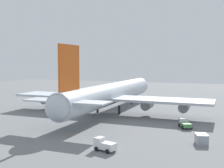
% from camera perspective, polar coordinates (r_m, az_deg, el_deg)
% --- Properties ---
extents(ground_plane, '(278.91, 278.91, 0.00)m').
position_cam_1_polar(ground_plane, '(92.91, 0.00, -5.59)').
color(ground_plane, slate).
extents(cargo_airplane, '(69.73, 62.91, 20.15)m').
position_cam_1_polar(cargo_airplane, '(91.83, -0.06, -1.97)').
color(cargo_airplane, silver).
rests_on(cargo_airplane, ground_plane).
extents(cargo_loader, '(4.61, 3.71, 2.19)m').
position_cam_1_polar(cargo_loader, '(72.72, 14.35, -7.67)').
color(cargo_loader, silver).
rests_on(cargo_loader, ground_plane).
extents(maintenance_van, '(3.13, 4.48, 2.30)m').
position_cam_1_polar(maintenance_van, '(52.85, -1.53, -12.03)').
color(maintenance_van, white).
rests_on(maintenance_van, ground_plane).
extents(cargo_container_fore, '(3.29, 2.91, 1.96)m').
position_cam_1_polar(cargo_container_fore, '(59.72, 17.44, -10.44)').
color(cargo_container_fore, '#999EA8').
rests_on(cargo_container_fore, ground_plane).
extents(safety_cone_nose, '(0.54, 0.54, 0.78)m').
position_cam_1_polar(safety_cone_nose, '(122.02, 5.80, -3.04)').
color(safety_cone_nose, orange).
rests_on(safety_cone_nose, ground_plane).
extents(safety_cone_tail, '(0.46, 0.46, 0.65)m').
position_cam_1_polar(safety_cone_tail, '(64.12, -8.53, -9.87)').
color(safety_cone_tail, orange).
rests_on(safety_cone_tail, ground_plane).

